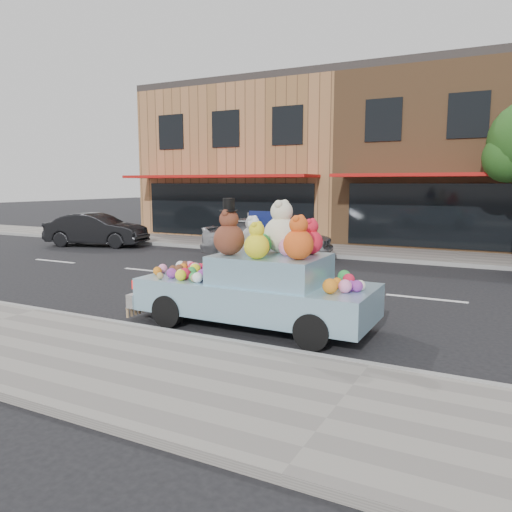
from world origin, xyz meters
The scene contains 10 objects.
ground centered at (0.00, 0.00, 0.00)m, with size 120.00×120.00×0.00m, color black.
near_sidewalk centered at (0.00, -6.50, 0.06)m, with size 60.00×3.00×0.12m, color gray.
far_sidewalk centered at (0.00, 6.50, 0.06)m, with size 60.00×3.00×0.12m, color gray.
near_kerb centered at (0.00, -5.00, 0.07)m, with size 60.00×0.12×0.13m, color gray.
far_kerb centered at (0.00, 5.00, 0.07)m, with size 60.00×0.12×0.13m, color gray.
storefront_left centered at (-10.00, 11.97, 3.64)m, with size 10.00×9.80×7.30m.
storefront_mid centered at (0.00, 11.97, 3.64)m, with size 10.00×9.80×7.30m.
car_silver centered at (-5.82, 3.69, 0.77)m, with size 1.81×4.50×1.53m, color #A3A4A8.
car_dark centered at (-13.78, 3.72, 0.68)m, with size 1.45×4.16×1.37m, color black.
art_car centered at (-2.41, -3.73, 0.83)m, with size 4.49×1.78×2.35m.
Camera 1 is at (1.63, -11.66, 2.62)m, focal length 35.00 mm.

